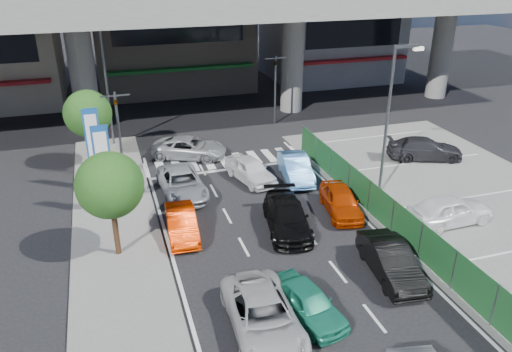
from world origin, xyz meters
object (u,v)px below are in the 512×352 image
object	(u,v)px
traffic_light_right	(275,73)
taxi_orange_left	(182,223)
taxi_teal_mid	(308,302)
hatch_black_mid_right	(391,261)
sedan_white_mid_left	(263,316)
taxi_orange_right	(341,201)
parked_sedan_white	(450,210)
street_lamp_right	(391,109)
crossing_wagon_silver	(189,148)
sedan_white_front_mid	(250,170)
parked_sedan_dgrey	(425,149)
signboard_near	(103,158)
kei_truck_front_right	(296,168)
sedan_black_mid	(287,217)
tree_near	(110,186)
traffic_light_left	(117,115)
signboard_far	(93,138)
tree_far	(88,114)
wagon_silver_front_left	(182,183)
street_lamp_left	(108,76)
traffic_cone	(378,209)

from	to	relation	value
traffic_light_right	taxi_orange_left	xyz separation A→B (m)	(-9.56, -14.14, -3.32)
taxi_teal_mid	hatch_black_mid_right	xyz separation A→B (m)	(4.17, 1.31, 0.08)
sedan_white_mid_left	taxi_orange_right	distance (m)	9.55
taxi_orange_right	parked_sedan_white	bearing A→B (deg)	-19.69
street_lamp_right	crossing_wagon_silver	world-z (taller)	street_lamp_right
sedan_white_front_mid	parked_sedan_dgrey	bearing A→B (deg)	-15.85
signboard_near	parked_sedan_white	size ratio (longest dim) A/B	1.10
taxi_orange_left	kei_truck_front_right	bearing A→B (deg)	33.75
sedan_black_mid	parked_sedan_white	distance (m)	7.90
hatch_black_mid_right	kei_truck_front_right	world-z (taller)	same
hatch_black_mid_right	sedan_white_front_mid	bearing A→B (deg)	112.00
taxi_teal_mid	parked_sedan_dgrey	xyz separation A→B (m)	(12.85, 11.57, 0.13)
taxi_orange_right	parked_sedan_dgrey	world-z (taller)	parked_sedan_dgrey
parked_sedan_white	tree_near	bearing A→B (deg)	80.85
traffic_light_left	parked_sedan_dgrey	xyz separation A→B (m)	(18.38, -2.57, -3.20)
sedan_white_mid_left	taxi_teal_mid	distance (m)	1.83
traffic_light_right	parked_sedan_white	world-z (taller)	traffic_light_right
signboard_near	taxi_orange_left	xyz separation A→B (m)	(3.14, -3.13, -2.44)
signboard_far	tree_far	distance (m)	3.53
signboard_far	kei_truck_front_right	size ratio (longest dim) A/B	1.12
signboard_near	kei_truck_front_right	world-z (taller)	signboard_near
tree_far	wagon_silver_front_left	xyz separation A→B (m)	(4.49, -5.35, -2.73)
traffic_light_right	hatch_black_mid_right	xyz separation A→B (m)	(-1.99, -19.82, -3.25)
street_lamp_left	signboard_far	distance (m)	7.32
wagon_silver_front_left	tree_near	bearing A→B (deg)	-127.83
sedan_white_front_mid	traffic_cone	bearing A→B (deg)	-65.19
sedan_white_mid_left	kei_truck_front_right	world-z (taller)	kei_truck_front_right
sedan_white_mid_left	parked_sedan_white	distance (m)	11.79
wagon_silver_front_left	sedan_white_front_mid	size ratio (longest dim) A/B	1.20
traffic_light_left	sedan_black_mid	size ratio (longest dim) A/B	1.12
street_lamp_right	wagon_silver_front_left	bearing A→B (deg)	163.31
tree_near	traffic_cone	xyz separation A→B (m)	(12.60, -0.22, -2.98)
street_lamp_right	sedan_black_mid	bearing A→B (deg)	-161.92
crossing_wagon_silver	sedan_black_mid	bearing A→B (deg)	-140.11
street_lamp_left	tree_near	bearing A→B (deg)	-92.76
street_lamp_left	signboard_far	size ratio (longest dim) A/B	1.70
crossing_wagon_silver	parked_sedan_dgrey	size ratio (longest dim) A/B	1.01
tree_near	sedan_white_mid_left	size ratio (longest dim) A/B	0.98
hatch_black_mid_right	sedan_black_mid	size ratio (longest dim) A/B	0.90
street_lamp_right	kei_truck_front_right	distance (m)	6.45
tree_far	kei_truck_front_right	xyz separation A→B (m)	(11.11, -5.34, -2.70)
tree_near	sedan_black_mid	world-z (taller)	tree_near
sedan_white_mid_left	wagon_silver_front_left	size ratio (longest dim) A/B	1.03
taxi_orange_left	traffic_cone	size ratio (longest dim) A/B	5.48
signboard_near	taxi_orange_right	size ratio (longest dim) A/B	1.20
parked_sedan_dgrey	tree_near	bearing A→B (deg)	123.63
traffic_light_left	sedan_white_mid_left	size ratio (longest dim) A/B	1.07
sedan_black_mid	traffic_cone	distance (m)	4.82
street_lamp_left	sedan_white_front_mid	world-z (taller)	street_lamp_left
traffic_light_right	street_lamp_right	xyz separation A→B (m)	(1.67, -13.00, 0.83)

